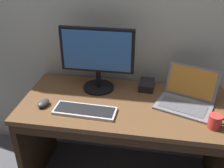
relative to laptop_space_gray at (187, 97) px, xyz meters
The scene contains 7 objects.
desk 0.49m from the laptop_space_gray, behind, with size 1.42×0.66×0.74m.
laptop_space_gray is the anchor object (origin of this frame).
external_monitor 0.67m from the laptop_space_gray, behind, with size 0.52×0.23×0.47m.
wired_keyboard 0.69m from the laptop_space_gray, 162.29° to the right, with size 0.41×0.16×0.02m.
computer_mouse 0.96m from the laptop_space_gray, 168.95° to the right, with size 0.06×0.10×0.04m, color #38383D.
external_drive_box 0.32m from the laptop_space_gray, 148.52° to the left, with size 0.11×0.15×0.06m, color black.
coffee_mug 0.28m from the laptop_space_gray, 57.65° to the right, with size 0.11×0.08×0.09m.
Camera 1 is at (0.17, -1.55, 1.75)m, focal length 43.18 mm.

